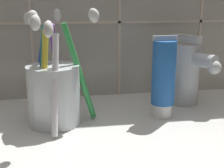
# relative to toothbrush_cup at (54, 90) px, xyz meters

# --- Properties ---
(sink_counter) EXTENTS (0.67, 0.34, 0.02)m
(sink_counter) POSITION_rel_toothbrush_cup_xyz_m (0.11, -0.03, -0.06)
(sink_counter) COLOR silver
(sink_counter) RESTS_ON ground
(toothbrush_cup) EXTENTS (0.13, 0.16, 0.18)m
(toothbrush_cup) POSITION_rel_toothbrush_cup_xyz_m (0.00, 0.00, 0.00)
(toothbrush_cup) COLOR silver
(toothbrush_cup) RESTS_ON sink_counter
(toothpaste_tube) EXTENTS (0.04, 0.04, 0.14)m
(toothpaste_tube) POSITION_rel_toothbrush_cup_xyz_m (0.18, -0.00, 0.01)
(toothpaste_tube) COLOR white
(toothpaste_tube) RESTS_ON sink_counter
(sink_faucet) EXTENTS (0.07, 0.10, 0.13)m
(sink_faucet) POSITION_rel_toothbrush_cup_xyz_m (0.24, 0.06, 0.01)
(sink_faucet) COLOR silver
(sink_faucet) RESTS_ON sink_counter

